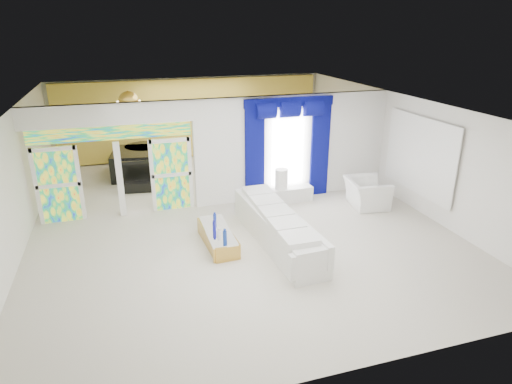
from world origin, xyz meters
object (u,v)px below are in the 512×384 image
object	(u,v)px
coffee_table	(218,238)
console_table	(291,194)
white_sofa	(277,229)
grand_piano	(134,163)
armchair	(366,193)

from	to	relation	value
coffee_table	console_table	xyz separation A→B (m)	(2.62, 2.04, 0.02)
coffee_table	white_sofa	bearing A→B (deg)	-12.53
coffee_table	grand_piano	distance (m)	5.98
coffee_table	armchair	bearing A→B (deg)	13.52
coffee_table	grand_piano	bearing A→B (deg)	105.49
coffee_table	console_table	bearing A→B (deg)	37.91
white_sofa	console_table	size ratio (longest dim) A/B	3.04
white_sofa	grand_piano	bearing A→B (deg)	112.60
white_sofa	coffee_table	distance (m)	1.39
console_table	grand_piano	bearing A→B (deg)	138.56
armchair	grand_piano	size ratio (longest dim) A/B	0.69
white_sofa	coffee_table	world-z (taller)	white_sofa
console_table	grand_piano	world-z (taller)	grand_piano
console_table	grand_piano	xyz separation A→B (m)	(-4.22, 3.72, 0.23)
armchair	grand_piano	xyz separation A→B (m)	(-6.12, 4.67, 0.05)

